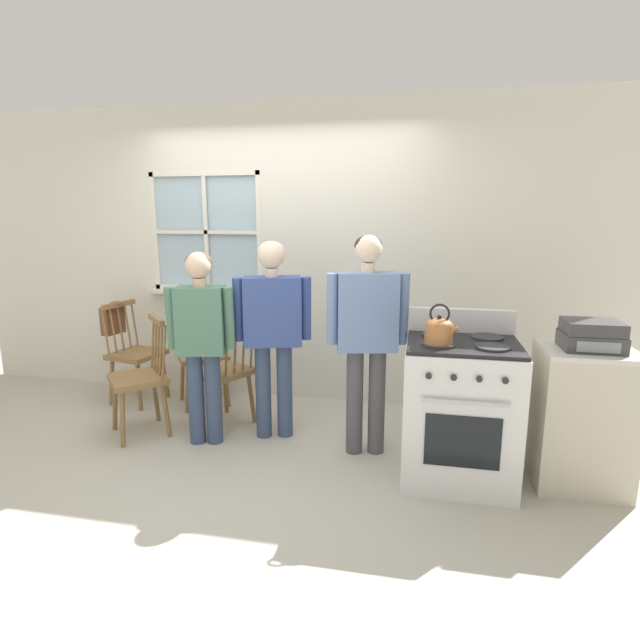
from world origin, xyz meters
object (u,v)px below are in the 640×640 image
Objects in this scene: chair_by_window at (135,355)px; kettle at (439,330)px; person_elderly_left at (202,333)px; person_teen_center at (273,321)px; handbag at (113,319)px; chair_center_cluster at (141,379)px; stereo at (592,336)px; potted_plant at (200,281)px; chair_near_stove at (224,373)px; person_adult_right at (367,326)px; stove at (459,409)px; side_counter at (581,417)px; chair_near_wall at (202,356)px.

kettle reaches higher than chair_by_window.
person_teen_center reaches higher than person_elderly_left.
person_elderly_left is at bearing -30.97° from handbag.
chair_by_window is at bearing 172.03° from chair_center_cluster.
chair_center_cluster is 3.21m from stereo.
potted_plant reaches higher than kettle.
chair_near_stove is 1.09m from potted_plant.
person_adult_right is (0.73, -0.14, 0.02)m from person_teen_center.
stove is at bearing 101.58° from chair_near_stove.
stove is 3.19× the size of stereo.
person_adult_right is 2.53m from handbag.
person_adult_right reaches higher than chair_center_cluster.
person_adult_right reaches higher than stove.
stereo is at bearing -91.04° from chair_by_window.
kettle is 0.93m from stereo.
chair_near_stove is 3.06× the size of potted_plant.
person_elderly_left is (1.00, -0.69, 0.41)m from chair_by_window.
person_elderly_left reaches higher than stove.
kettle reaches higher than handbag.
chair_by_window is 0.61× the size of person_teen_center.
side_counter is (2.12, -0.29, -0.47)m from person_teen_center.
chair_near_stove is 0.53m from person_elderly_left.
person_elderly_left is at bearing 178.42° from side_counter.
chair_center_cluster is 2.34m from kettle.
stove reaches higher than stereo.
chair_near_stove is 0.86× the size of stove.
chair_near_stove is 3.04× the size of handbag.
person_adult_right reaches higher than kettle.
stereo is at bearing -12.23° from handbag.
side_counter is (2.60, -0.07, -0.41)m from person_elderly_left.
kettle is at bearing -31.39° from potted_plant.
side_counter is 0.54m from stereo.
person_elderly_left is at bearing -113.48° from chair_by_window.
chair_center_cluster is 3.78× the size of kettle.
person_teen_center is 0.97× the size of person_adult_right.
chair_by_window is 0.64× the size of person_elderly_left.
chair_center_cluster is at bearing 175.04° from stove.
stove is at bearing -174.09° from side_counter.
person_teen_center is (0.46, -0.11, 0.48)m from chair_near_stove.
person_adult_right reaches higher than chair_near_wall.
stereo is (2.58, -0.43, 0.54)m from chair_near_stove.
chair_near_wall is 3.78× the size of kettle.
person_adult_right is (1.21, 0.08, 0.09)m from person_elderly_left.
person_elderly_left is 0.92× the size of person_adult_right.
person_teen_center is at bearing -96.49° from chair_by_window.
person_adult_right is 5.14× the size of handbag.
stove is (0.64, -0.23, -0.48)m from person_adult_right.
kettle reaches higher than side_counter.
stereo reaches higher than side_counter.
kettle is at bearing -98.67° from chair_by_window.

